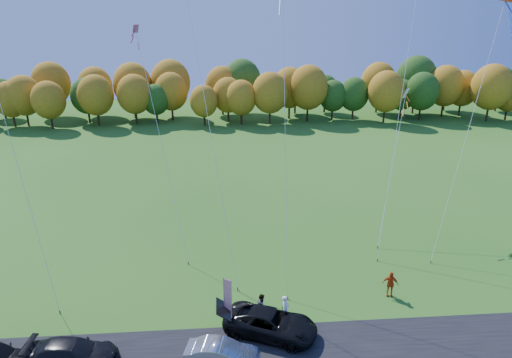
{
  "coord_description": "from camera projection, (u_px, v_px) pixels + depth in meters",
  "views": [
    {
      "loc": [
        -2.39,
        -24.08,
        17.88
      ],
      "look_at": [
        0.0,
        6.0,
        7.0
      ],
      "focal_mm": 32.0,
      "sensor_mm": 36.0,
      "label": 1
    }
  ],
  "objects": [
    {
      "name": "kite_delta_red",
      "position": [
        285.0,
        99.0,
        31.33
      ],
      "size": [
        2.77,
        10.76,
        23.05
      ],
      "color": "#4C3F33",
      "rests_on": "ground"
    },
    {
      "name": "person_tailgate_a",
      "position": [
        285.0,
        309.0,
        27.88
      ],
      "size": [
        0.66,
        0.79,
        1.83
      ],
      "primitive_type": "imported",
      "rotation": [
        0.0,
        0.0,
        1.18
      ],
      "color": "white",
      "rests_on": "ground"
    },
    {
      "name": "kite_parafoil_rainbow",
      "position": [
        469.0,
        127.0,
        35.6
      ],
      "size": [
        8.6,
        8.43,
        19.57
      ],
      "color": "#4C3F33",
      "rests_on": "ground"
    },
    {
      "name": "kite_delta_blue",
      "position": [
        200.0,
        70.0,
        31.33
      ],
      "size": [
        6.14,
        11.61,
        29.66
      ],
      "color": "#4C3F33",
      "rests_on": "ground"
    },
    {
      "name": "person_east",
      "position": [
        390.0,
        284.0,
        30.54
      ],
      "size": [
        1.14,
        0.75,
        1.8
      ],
      "primitive_type": "imported",
      "rotation": [
        0.0,
        0.0,
        -0.32
      ],
      "color": "#CD4613",
      "rests_on": "ground"
    },
    {
      "name": "tree_line",
      "position": [
        234.0,
        122.0,
        80.4
      ],
      "size": [
        116.0,
        12.0,
        10.0
      ],
      "primitive_type": null,
      "color": "#1E4711",
      "rests_on": "ground"
    },
    {
      "name": "ground",
      "position": [
        264.0,
        315.0,
        28.83
      ],
      "size": [
        160.0,
        160.0,
        0.0
      ],
      "primitive_type": "plane",
      "color": "#286019"
    },
    {
      "name": "person_tailgate_b",
      "position": [
        262.0,
        306.0,
        28.39
      ],
      "size": [
        0.64,
        0.81,
        1.63
      ],
      "primitive_type": "imported",
      "rotation": [
        0.0,
        0.0,
        1.55
      ],
      "color": "gray",
      "rests_on": "ground"
    },
    {
      "name": "black_suv",
      "position": [
        271.0,
        323.0,
        26.85
      ],
      "size": [
        6.06,
        4.52,
        1.53
      ],
      "primitive_type": "imported",
      "rotation": [
        0.0,
        0.0,
        1.16
      ],
      "color": "black",
      "rests_on": "ground"
    },
    {
      "name": "kite_diamond_yellow",
      "position": [
        26.0,
        194.0,
        28.6
      ],
      "size": [
        4.09,
        5.19,
        14.9
      ],
      "color": "#4C3F33",
      "rests_on": "ground"
    },
    {
      "name": "silver_sedan",
      "position": [
        222.0,
        354.0,
        24.58
      ],
      "size": [
        4.22,
        2.19,
        1.32
      ],
      "primitive_type": "imported",
      "rotation": [
        0.0,
        0.0,
        1.37
      ],
      "color": "#B4B5B9",
      "rests_on": "ground"
    },
    {
      "name": "kite_parafoil_orange",
      "position": [
        405.0,
        73.0,
        35.92
      ],
      "size": [
        7.8,
        11.71,
        27.61
      ],
      "color": "#4C3F33",
      "rests_on": "ground"
    },
    {
      "name": "kite_diamond_white",
      "position": [
        392.0,
        166.0,
        38.63
      ],
      "size": [
        4.65,
        7.84,
        12.18
      ],
      "color": "#4C3F33",
      "rests_on": "ground"
    },
    {
      "name": "dark_truck_a",
      "position": [
        72.0,
        353.0,
        24.54
      ],
      "size": [
        5.07,
        2.43,
        1.42
      ],
      "primitive_type": "imported",
      "rotation": [
        0.0,
        0.0,
        1.48
      ],
      "color": "black",
      "rests_on": "ground"
    },
    {
      "name": "feather_flag",
      "position": [
        227.0,
        300.0,
        26.37
      ],
      "size": [
        0.47,
        0.25,
        3.81
      ],
      "color": "#999999",
      "rests_on": "ground"
    },
    {
      "name": "kite_diamond_pink",
      "position": [
        161.0,
        143.0,
        35.28
      ],
      "size": [
        4.31,
        8.24,
        17.51
      ],
      "color": "#4C3F33",
      "rests_on": "ground"
    }
  ]
}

